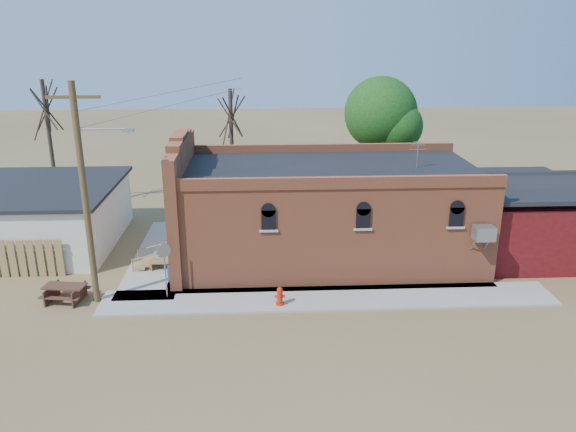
{
  "coord_description": "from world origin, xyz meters",
  "views": [
    {
      "loc": [
        -1.29,
        -20.25,
        10.82
      ],
      "look_at": [
        -0.04,
        4.82,
        2.4
      ],
      "focal_mm": 35.0,
      "sensor_mm": 36.0,
      "label": 1
    }
  ],
  "objects_px": {
    "stop_sign": "(164,256)",
    "picnic_table": "(65,291)",
    "utility_pole": "(86,191)",
    "brick_bar": "(322,212)",
    "fire_hydrant": "(280,296)",
    "trash_barrel": "(173,272)"
  },
  "relations": [
    {
      "from": "utility_pole",
      "to": "trash_barrel",
      "type": "height_order",
      "value": "utility_pole"
    },
    {
      "from": "fire_hydrant",
      "to": "picnic_table",
      "type": "distance_m",
      "value": 8.95
    },
    {
      "from": "stop_sign",
      "to": "picnic_table",
      "type": "xyz_separation_m",
      "value": [
        -4.19,
        -0.02,
        -1.48
      ]
    },
    {
      "from": "trash_barrel",
      "to": "picnic_table",
      "type": "xyz_separation_m",
      "value": [
        -4.2,
        -1.69,
        0.01
      ]
    },
    {
      "from": "utility_pole",
      "to": "fire_hydrant",
      "type": "distance_m",
      "value": 8.73
    },
    {
      "from": "brick_bar",
      "to": "trash_barrel",
      "type": "bearing_deg",
      "value": -160.06
    },
    {
      "from": "utility_pole",
      "to": "fire_hydrant",
      "type": "relative_size",
      "value": 11.61
    },
    {
      "from": "brick_bar",
      "to": "picnic_table",
      "type": "distance_m",
      "value": 12.06
    },
    {
      "from": "brick_bar",
      "to": "fire_hydrant",
      "type": "xyz_separation_m",
      "value": [
        -2.24,
        -5.13,
        -1.88
      ]
    },
    {
      "from": "trash_barrel",
      "to": "picnic_table",
      "type": "distance_m",
      "value": 4.53
    },
    {
      "from": "fire_hydrant",
      "to": "picnic_table",
      "type": "bearing_deg",
      "value": -171.53
    },
    {
      "from": "utility_pole",
      "to": "picnic_table",
      "type": "distance_m",
      "value": 4.52
    },
    {
      "from": "stop_sign",
      "to": "picnic_table",
      "type": "height_order",
      "value": "stop_sign"
    },
    {
      "from": "utility_pole",
      "to": "stop_sign",
      "type": "distance_m",
      "value": 4.01
    },
    {
      "from": "stop_sign",
      "to": "picnic_table",
      "type": "bearing_deg",
      "value": 168.26
    },
    {
      "from": "utility_pole",
      "to": "stop_sign",
      "type": "height_order",
      "value": "utility_pole"
    },
    {
      "from": "fire_hydrant",
      "to": "trash_barrel",
      "type": "distance_m",
      "value": 5.38
    },
    {
      "from": "fire_hydrant",
      "to": "picnic_table",
      "type": "xyz_separation_m",
      "value": [
        -8.91,
        0.92,
        -0.0
      ]
    },
    {
      "from": "utility_pole",
      "to": "picnic_table",
      "type": "bearing_deg",
      "value": 176.35
    },
    {
      "from": "picnic_table",
      "to": "fire_hydrant",
      "type": "bearing_deg",
      "value": 2.54
    },
    {
      "from": "utility_pole",
      "to": "stop_sign",
      "type": "bearing_deg",
      "value": 2.07
    },
    {
      "from": "picnic_table",
      "to": "trash_barrel",
      "type": "bearing_deg",
      "value": 30.34
    }
  ]
}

